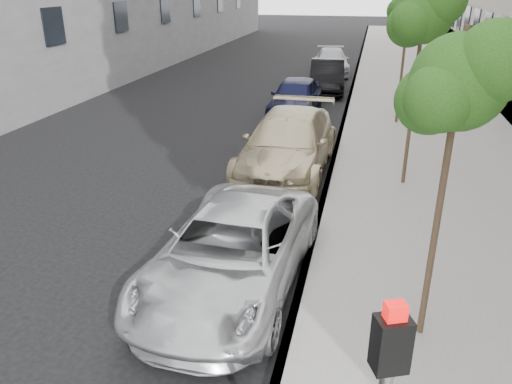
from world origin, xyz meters
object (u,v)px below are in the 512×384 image
(tree_mid, at_px, (425,13))
(suv, at_px, (288,144))
(tree_far, at_px, (410,3))
(minivan, at_px, (231,251))
(tree_near, at_px, (461,83))
(sedan_black, at_px, (327,76))
(sedan_blue, at_px, (295,97))
(sedan_rear, at_px, (331,61))

(tree_mid, bearing_deg, suv, 171.56)
(tree_far, xyz_separation_m, minivan, (-3.33, -12.23, -3.78))
(tree_near, xyz_separation_m, tree_far, (-0.00, 13.00, 0.46))
(tree_mid, xyz_separation_m, sedan_black, (-3.33, 12.40, -3.76))
(minivan, height_order, sedan_blue, sedan_blue)
(sedan_black, bearing_deg, tree_near, -85.07)
(minivan, distance_m, sedan_rear, 23.57)
(suv, bearing_deg, sedan_blue, 98.04)
(minivan, height_order, suv, suv)
(tree_near, distance_m, suv, 8.38)
(tree_near, distance_m, tree_far, 13.01)
(sedan_rear, bearing_deg, tree_far, -79.25)
(sedan_blue, relative_size, sedan_rear, 0.94)
(tree_mid, distance_m, suv, 4.99)
(tree_mid, relative_size, sedan_rear, 1.07)
(tree_mid, bearing_deg, tree_near, -90.00)
(suv, bearing_deg, sedan_black, 91.18)
(sedan_black, bearing_deg, tree_mid, -80.04)
(suv, bearing_deg, minivan, -88.69)
(tree_far, height_order, sedan_black, tree_far)
(tree_near, distance_m, sedan_rear, 24.83)
(suv, distance_m, sedan_rear, 17.35)
(tree_near, bearing_deg, tree_mid, 90.00)
(sedan_black, xyz_separation_m, sedan_rear, (-0.25, 5.44, -0.06))
(tree_near, height_order, sedan_rear, tree_near)
(tree_far, xyz_separation_m, sedan_blue, (-4.13, 0.61, -3.73))
(sedan_blue, bearing_deg, tree_far, -7.57)
(tree_near, xyz_separation_m, minivan, (-3.33, 0.77, -3.32))
(sedan_blue, bearing_deg, tree_mid, -58.98)
(sedan_black, height_order, sedan_rear, sedan_black)
(minivan, relative_size, sedan_black, 1.12)
(tree_near, height_order, tree_mid, tree_mid)
(sedan_rear, bearing_deg, sedan_black, -94.11)
(suv, bearing_deg, tree_far, 62.17)
(tree_mid, xyz_separation_m, sedan_blue, (-4.13, 7.11, -3.75))
(tree_mid, distance_m, tree_far, 6.50)
(tree_near, relative_size, sedan_blue, 1.02)
(tree_mid, xyz_separation_m, sedan_rear, (-3.58, 17.84, -3.82))
(tree_near, xyz_separation_m, sedan_black, (-3.33, 18.90, -3.28))
(tree_mid, xyz_separation_m, tree_far, (-0.00, 6.50, -0.02))
(tree_mid, relative_size, sedan_blue, 1.14)
(minivan, height_order, sedan_rear, minivan)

